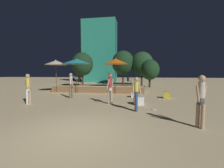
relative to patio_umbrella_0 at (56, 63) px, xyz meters
The scene contains 22 objects.
ground_plane 11.36m from the patio_umbrella_0, 57.40° to the right, with size 120.00×120.00×0.00m, color #D1B784.
wooden_deck 4.98m from the patio_umbrella_0, 21.03° to the left, with size 9.05×2.98×0.68m.
patio_umbrella_0 is the anchor object (origin of this frame).
patio_umbrella_1 5.90m from the patio_umbrella_0, ahead, with size 2.25×2.25×3.27m.
patio_umbrella_2 2.24m from the patio_umbrella_0, ahead, with size 2.77×2.77×3.30m.
cube_seat_0 9.49m from the patio_umbrella_0, 29.82° to the right, with size 0.63×0.63×0.48m.
cube_seat_1 10.54m from the patio_umbrella_0, 10.72° to the right, with size 0.50×0.50×0.48m.
cube_seat_2 8.31m from the patio_umbrella_0, 13.56° to the right, with size 0.53×0.53×0.40m.
person_0 5.93m from the patio_umbrella_0, 77.01° to the right, with size 0.56×0.30×1.84m.
person_1 10.12m from the patio_umbrella_0, 38.54° to the right, with size 0.47×0.29×1.70m.
person_2 4.60m from the patio_umbrella_0, 46.21° to the right, with size 0.51×0.38×1.89m.
person_3 12.97m from the patio_umbrella_0, 39.24° to the right, with size 0.50×0.39×1.82m.
person_4 8.01m from the patio_umbrella_0, 37.33° to the right, with size 0.40×0.54×1.90m.
bistro_chair_0 3.04m from the patio_umbrella_0, 71.50° to the left, with size 0.48×0.48×0.90m.
bistro_chair_1 7.27m from the patio_umbrella_0, ahead, with size 0.47×0.47×0.90m.
bistro_chair_2 2.83m from the patio_umbrella_0, 39.10° to the left, with size 0.47×0.46×0.90m.
frisbee_disc 10.76m from the patio_umbrella_0, 33.16° to the right, with size 0.26×0.26×0.03m.
background_tree_0 12.07m from the patio_umbrella_0, 62.26° to the left, with size 3.55×3.55×5.48m.
background_tree_1 13.74m from the patio_umbrella_0, 51.22° to the left, with size 3.48×3.48×5.26m.
background_tree_2 11.70m from the patio_umbrella_0, 35.61° to the left, with size 2.45×2.45×3.69m.
background_tree_3 6.84m from the patio_umbrella_0, 88.74° to the left, with size 3.00×3.00×4.80m.
distant_building 17.88m from the patio_umbrella_0, 89.83° to the left, with size 6.99×3.29×12.80m.
Camera 1 is at (1.84, -4.33, 1.89)m, focal length 24.00 mm.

